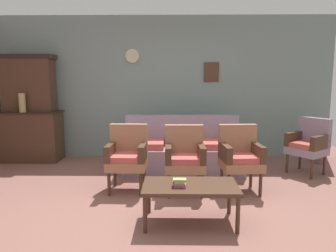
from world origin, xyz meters
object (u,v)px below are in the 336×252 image
Objects in this scene: armchair_near_couch_end at (127,155)px; coffee_table at (190,189)px; wingback_chair_by_fireplace at (309,143)px; book_stack_on_table at (179,183)px; side_cabinet at (30,136)px; floor_vase_by_wall at (320,145)px; vase_on_cabinet at (22,103)px; floral_couch at (183,151)px; armchair_by_doorway at (240,155)px; armchair_near_cabinet at (185,156)px.

armchair_near_couch_end reaches higher than coffee_table.
wingback_chair_by_fireplace reaches higher than book_stack_on_table.
side_cabinet is 1.28× the size of armchair_near_couch_end.
wingback_chair_by_fireplace is at bearing -127.46° from floor_vase_by_wall.
vase_on_cabinet is 2.37× the size of book_stack_on_table.
coffee_table is at bearing -39.66° from vase_on_cabinet.
floral_couch is 1.96× the size of coffee_table.
armchair_by_doorway is (3.60, -1.39, -0.60)m from vase_on_cabinet.
book_stack_on_table is at bearing -151.17° from coffee_table.
side_cabinet is at bearing 138.06° from coffee_table.
floral_couch is 2.17× the size of armchair_near_cabinet.
vase_on_cabinet reaches higher than book_stack_on_table.
armchair_near_cabinet is 0.90× the size of coffee_table.
side_cabinet is 2.89m from floral_couch.
book_stack_on_table is at bearing -41.59° from vase_on_cabinet.
vase_on_cabinet is 4.94m from wingback_chair_by_fireplace.
book_stack_on_table is (0.69, -1.06, -0.04)m from armchair_near_couch_end.
side_cabinet reaches higher than floral_couch.
armchair_near_cabinet is 1.00× the size of wingback_chair_by_fireplace.
floor_vase_by_wall is at bearing 0.86° from vase_on_cabinet.
floor_vase_by_wall is (2.52, 1.53, -0.16)m from armchair_near_cabinet.
floral_couch is 13.64× the size of book_stack_on_table.
floor_vase_by_wall is at bearing 52.54° from wingback_chair_by_fireplace.
floor_vase_by_wall reaches higher than coffee_table.
vase_on_cabinet is at bearing 171.27° from floral_couch.
vase_on_cabinet reaches higher than floor_vase_by_wall.
armchair_near_couch_end is 3.61m from floor_vase_by_wall.
coffee_table is 0.16m from book_stack_on_table.
coffee_table is at bearing -88.29° from armchair_near_cabinet.
armchair_near_couch_end is 1.00× the size of armchair_by_doorway.
floral_couch is 2.57m from floor_vase_by_wall.
vase_on_cabinet is 0.34× the size of coffee_table.
armchair_near_cabinet is at bearing 91.71° from coffee_table.
vase_on_cabinet reaches higher than coffee_table.
coffee_table is 3.50m from floor_vase_by_wall.
armchair_near_cabinet is (2.84, -1.45, -0.60)m from vase_on_cabinet.
floor_vase_by_wall is (3.30, 1.46, -0.16)m from armchair_near_couch_end.
side_cabinet is at bearing 167.66° from floral_couch.
vase_on_cabinet is at bearing 146.17° from armchair_near_couch_end.
floral_couch is at bearing 128.09° from armchair_by_doorway.
coffee_table is (-0.73, -0.98, -0.12)m from armchair_by_doorway.
vase_on_cabinet reaches higher than armchair_by_doorway.
wingback_chair_by_fireplace is 0.83m from floor_vase_by_wall.
floral_couch is 1.24m from armchair_near_couch_end.
armchair_near_couch_end is 1.29m from coffee_table.
side_cabinet reaches higher than armchair_near_couch_end.
side_cabinet is at bearing 142.57° from armchair_near_couch_end.
book_stack_on_table is at bearing -92.68° from floral_couch.
armchair_near_couch_end and armchair_near_cabinet have the same top height.
wingback_chair_by_fireplace is 2.83m from book_stack_on_table.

